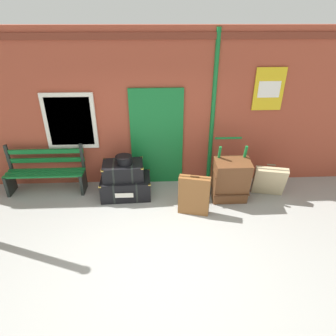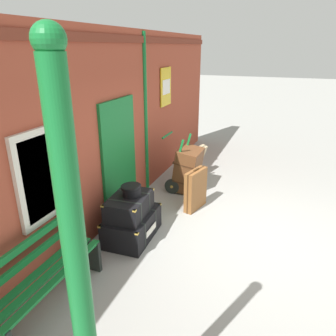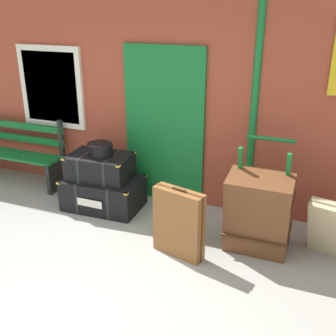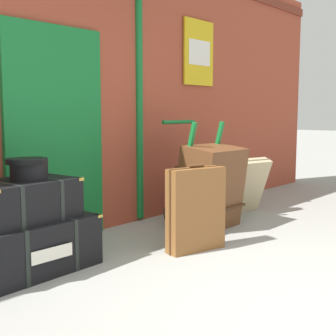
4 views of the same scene
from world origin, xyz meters
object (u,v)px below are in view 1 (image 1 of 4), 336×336
steamer_trunk_base (126,186)px  round_hatbox (124,159)px  suitcase_charcoal (194,195)px  suitcase_oxblood (269,181)px  large_brown_trunk (230,180)px  porters_trolley (227,184)px  steamer_trunk_middle (123,170)px  platform_bench (46,172)px

steamer_trunk_base → round_hatbox: size_ratio=3.16×
suitcase_charcoal → suitcase_oxblood: size_ratio=1.12×
suitcase_charcoal → large_brown_trunk: bearing=27.2°
porters_trolley → suitcase_charcoal: 0.97m
suitcase_charcoal → porters_trolley: bearing=36.7°
suitcase_charcoal → round_hatbox: bearing=153.5°
porters_trolley → suitcase_charcoal: (-0.77, -0.57, 0.12)m
steamer_trunk_base → steamer_trunk_middle: (-0.04, 0.02, 0.37)m
suitcase_oxblood → porters_trolley: bearing=175.3°
steamer_trunk_middle → large_brown_trunk: large_brown_trunk is taller
steamer_trunk_middle → round_hatbox: (0.05, -0.03, 0.26)m
steamer_trunk_base → porters_trolley: size_ratio=0.87×
round_hatbox → suitcase_oxblood: bearing=-2.9°
platform_bench → large_brown_trunk: (3.77, -0.55, 0.02)m
steamer_trunk_middle → suitcase_charcoal: size_ratio=1.04×
round_hatbox → suitcase_charcoal: 1.53m
large_brown_trunk → suitcase_oxblood: bearing=7.4°
steamer_trunk_base → large_brown_trunk: large_brown_trunk is taller
round_hatbox → porters_trolley: porters_trolley is taller
porters_trolley → large_brown_trunk: size_ratio=1.28×
steamer_trunk_base → suitcase_oxblood: 2.94m
platform_bench → steamer_trunk_base: 1.72m
steamer_trunk_middle → suitcase_charcoal: bearing=-26.7°
steamer_trunk_base → steamer_trunk_middle: 0.37m
steamer_trunk_middle → porters_trolley: 2.16m
suitcase_oxblood → steamer_trunk_base: bearing=176.9°
steamer_trunk_base → suitcase_oxblood: bearing=-3.1°
platform_bench → suitcase_charcoal: size_ratio=1.97×
steamer_trunk_middle → suitcase_charcoal: 1.53m
large_brown_trunk → porters_trolley: bearing=90.0°
round_hatbox → large_brown_trunk: large_brown_trunk is taller
round_hatbox → porters_trolley: (2.08, -0.08, -0.57)m
suitcase_charcoal → steamer_trunk_middle: bearing=153.3°
steamer_trunk_base → large_brown_trunk: 2.13m
platform_bench → round_hatbox: (1.69, -0.29, 0.40)m
large_brown_trunk → suitcase_charcoal: large_brown_trunk is taller
round_hatbox → suitcase_oxblood: size_ratio=0.45×
platform_bench → large_brown_trunk: platform_bench is taller
steamer_trunk_middle → round_hatbox: bearing=-30.3°
steamer_trunk_base → round_hatbox: bearing=-47.9°
steamer_trunk_middle → suitcase_oxblood: (2.97, -0.18, -0.22)m
platform_bench → round_hatbox: 1.76m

